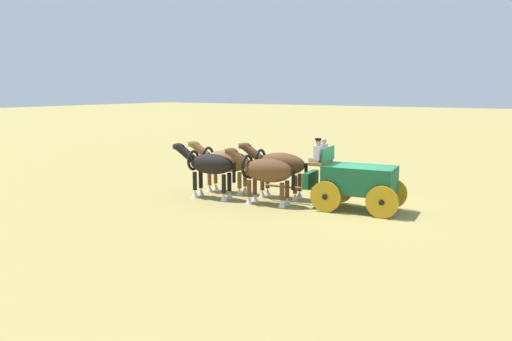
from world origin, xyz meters
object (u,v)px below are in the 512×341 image
(draft_horse_rear_off, at_px, (278,165))
(draft_horse_lead_off, at_px, (224,162))
(show_wagon, at_px, (355,179))
(draft_horse_rear_near, at_px, (265,171))
(draft_horse_lead_near, at_px, (209,166))

(draft_horse_rear_off, height_order, draft_horse_lead_off, draft_horse_rear_off)
(show_wagon, distance_m, draft_horse_rear_off, 3.54)
(draft_horse_rear_near, height_order, draft_horse_rear_off, draft_horse_rear_off)
(draft_horse_rear_off, height_order, draft_horse_lead_near, draft_horse_rear_off)
(show_wagon, relative_size, draft_horse_lead_off, 1.75)
(draft_horse_rear_off, xyz_separation_m, draft_horse_lead_near, (2.46, 1.58, -0.02))
(draft_horse_rear_off, relative_size, draft_horse_lead_near, 1.03)
(draft_horse_rear_near, distance_m, draft_horse_rear_off, 1.30)
(show_wagon, height_order, draft_horse_rear_off, show_wagon)
(draft_horse_rear_off, distance_m, draft_horse_lead_off, 2.60)
(draft_horse_rear_near, bearing_deg, draft_horse_lead_off, -20.31)
(draft_horse_lead_off, bearing_deg, show_wagon, -179.83)
(show_wagon, relative_size, draft_horse_rear_off, 1.77)
(draft_horse_lead_near, xyz_separation_m, draft_horse_lead_off, (0.12, -1.29, -0.02))
(draft_horse_lead_near, relative_size, draft_horse_lead_off, 0.95)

